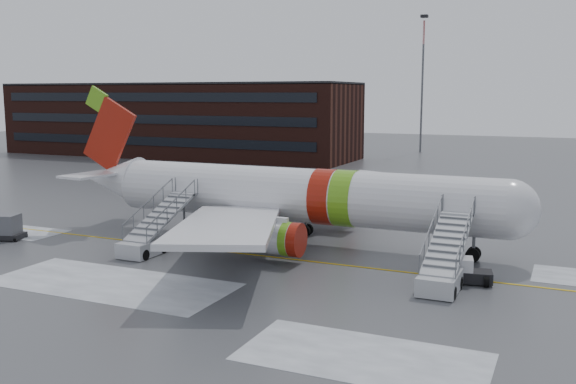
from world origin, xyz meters
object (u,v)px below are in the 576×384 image
at_px(airstair_fwd, 443,269).
at_px(airliner, 287,195).
at_px(pushback_tug, 466,272).
at_px(uld_container, 7,228).
at_px(airstair_aft, 149,237).

bearing_deg(airstair_fwd, airliner, 151.86).
height_order(pushback_tug, uld_container, uld_container).
height_order(airstair_aft, uld_container, airstair_aft).
xyz_separation_m(airstair_aft, pushback_tug, (20.44, 1.61, -0.43)).
xyz_separation_m(airliner, uld_container, (-19.14, -7.44, -2.56)).
xyz_separation_m(airstair_fwd, airstair_aft, (-19.40, 0.00, 0.00)).
bearing_deg(pushback_tug, airliner, 159.60).
bearing_deg(airliner, airstair_fwd, -28.14).
xyz_separation_m(airliner, airstair_fwd, (12.22, -6.54, -2.35)).
distance_m(airstair_aft, uld_container, 11.99).
bearing_deg(uld_container, airstair_fwd, 1.65).
height_order(airstair_fwd, pushback_tug, airstair_fwd).
distance_m(airstair_fwd, uld_container, 31.37).
xyz_separation_m(airliner, airstair_aft, (-7.18, -6.54, -2.35)).
relative_size(airliner, airstair_fwd, 4.55).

